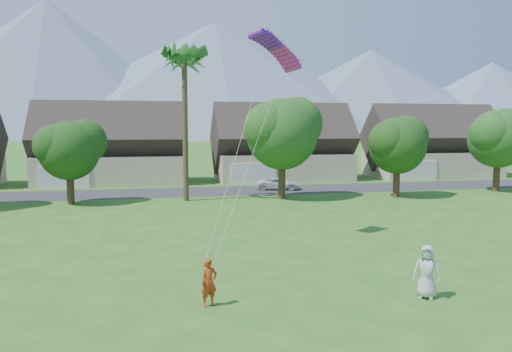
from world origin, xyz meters
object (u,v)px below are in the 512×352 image
object	(u,v)px
kite_flyer	(209,283)
watcher	(427,272)
parked_car	(279,184)
parafoil_kite	(277,47)

from	to	relation	value
kite_flyer	watcher	xyz separation A→B (m)	(7.67, -0.77, 0.14)
watcher	parked_car	bearing A→B (deg)	121.05
parafoil_kite	kite_flyer	bearing A→B (deg)	-143.71
parked_car	parafoil_kite	xyz separation A→B (m)	(-5.45, -20.66, 9.61)
kite_flyer	parked_car	world-z (taller)	kite_flyer
parked_car	watcher	bearing A→B (deg)	-169.20
watcher	kite_flyer	bearing A→B (deg)	-150.02
parafoil_kite	parked_car	bearing A→B (deg)	48.10
parked_car	parafoil_kite	bearing A→B (deg)	-179.35
parked_car	parafoil_kite	size ratio (longest dim) A/B	1.22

